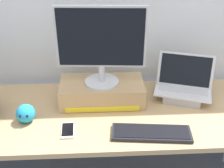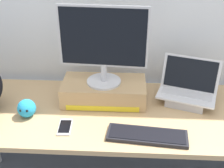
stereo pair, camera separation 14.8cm
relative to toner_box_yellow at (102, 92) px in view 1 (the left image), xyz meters
The scene contains 7 objects.
desk 0.18m from the toner_box_yellow, 64.71° to the right, with size 1.98×0.69×0.72m.
toner_box_yellow is the anchor object (origin of this frame).
desktop_monitor 0.31m from the toner_box_yellow, 95.47° to the right, with size 0.50×0.20×0.46m.
open_laptop 0.50m from the toner_box_yellow, ahead, with size 0.39×0.31×0.26m.
external_keyboard 0.42m from the toner_box_yellow, 54.10° to the right, with size 0.42×0.17×0.02m.
cell_phone 0.35m from the toner_box_yellow, 123.02° to the right, with size 0.07×0.14×0.01m.
plush_toy 0.46m from the toner_box_yellow, 155.56° to the right, with size 0.10×0.10×0.10m.
Camera 1 is at (-0.07, -1.40, 1.70)m, focal length 46.71 mm.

